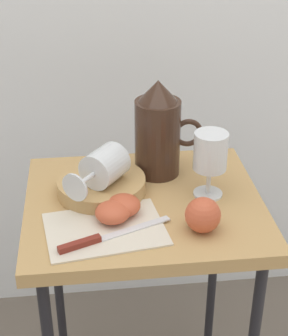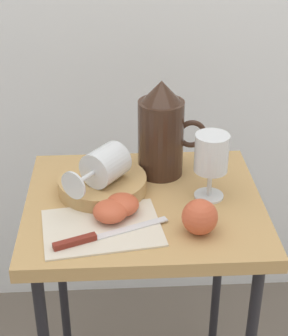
{
  "view_description": "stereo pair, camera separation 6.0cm",
  "coord_description": "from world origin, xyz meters",
  "px_view_note": "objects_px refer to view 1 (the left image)",
  "views": [
    {
      "loc": [
        -0.12,
        -1.0,
        1.35
      ],
      "look_at": [
        0.0,
        0.0,
        0.79
      ],
      "focal_mm": 59.43,
      "sensor_mm": 36.0,
      "label": 1
    },
    {
      "loc": [
        -0.06,
        -1.01,
        1.35
      ],
      "look_at": [
        0.0,
        0.0,
        0.79
      ],
      "focal_mm": 59.43,
      "sensor_mm": 36.0,
      "label": 2
    }
  ],
  "objects_px": {
    "basket_tray": "(101,185)",
    "apple_half_right": "(123,205)",
    "table": "(144,232)",
    "apple_half_left": "(113,212)",
    "wine_glass_tipped_near": "(104,167)",
    "pitcher": "(158,136)",
    "knife": "(99,238)",
    "apple_whole": "(203,215)",
    "wine_glass_upright": "(210,155)"
  },
  "relations": [
    {
      "from": "basket_tray",
      "to": "apple_half_right",
      "type": "height_order",
      "value": "apple_half_right"
    },
    {
      "from": "table",
      "to": "apple_half_left",
      "type": "height_order",
      "value": "apple_half_left"
    },
    {
      "from": "wine_glass_tipped_near",
      "to": "pitcher",
      "type": "bearing_deg",
      "value": 36.19
    },
    {
      "from": "basket_tray",
      "to": "apple_half_left",
      "type": "height_order",
      "value": "apple_half_left"
    },
    {
      "from": "pitcher",
      "to": "knife",
      "type": "relative_size",
      "value": 1.01
    },
    {
      "from": "table",
      "to": "pitcher",
      "type": "relative_size",
      "value": 3.12
    },
    {
      "from": "wine_glass_tipped_near",
      "to": "basket_tray",
      "type": "bearing_deg",
      "value": 108.39
    },
    {
      "from": "wine_glass_tipped_near",
      "to": "knife",
      "type": "distance_m",
      "value": 0.18
    },
    {
      "from": "pitcher",
      "to": "apple_whole",
      "type": "relative_size",
      "value": 3.19
    },
    {
      "from": "table",
      "to": "knife",
      "type": "xyz_separation_m",
      "value": [
        -0.1,
        -0.14,
        0.09
      ]
    },
    {
      "from": "wine_glass_upright",
      "to": "wine_glass_tipped_near",
      "type": "height_order",
      "value": "wine_glass_upright"
    },
    {
      "from": "basket_tray",
      "to": "wine_glass_tipped_near",
      "type": "distance_m",
      "value": 0.06
    },
    {
      "from": "pitcher",
      "to": "wine_glass_upright",
      "type": "height_order",
      "value": "pitcher"
    },
    {
      "from": "wine_glass_tipped_near",
      "to": "apple_half_right",
      "type": "distance_m",
      "value": 0.1
    },
    {
      "from": "apple_whole",
      "to": "knife",
      "type": "xyz_separation_m",
      "value": [
        -0.2,
        -0.02,
        -0.03
      ]
    },
    {
      "from": "wine_glass_tipped_near",
      "to": "apple_whole",
      "type": "relative_size",
      "value": 2.23
    },
    {
      "from": "apple_half_right",
      "to": "knife",
      "type": "bearing_deg",
      "value": -121.64
    },
    {
      "from": "apple_half_left",
      "to": "apple_half_right",
      "type": "relative_size",
      "value": 1.0
    },
    {
      "from": "table",
      "to": "wine_glass_upright",
      "type": "xyz_separation_m",
      "value": [
        0.14,
        0.01,
        0.18
      ]
    },
    {
      "from": "apple_half_left",
      "to": "knife",
      "type": "bearing_deg",
      "value": -115.53
    },
    {
      "from": "basket_tray",
      "to": "apple_half_left",
      "type": "xyz_separation_m",
      "value": [
        0.02,
        -0.12,
        0.01
      ]
    },
    {
      "from": "apple_half_left",
      "to": "apple_half_right",
      "type": "distance_m",
      "value": 0.03
    },
    {
      "from": "table",
      "to": "knife",
      "type": "relative_size",
      "value": 3.14
    },
    {
      "from": "basket_tray",
      "to": "apple_half_right",
      "type": "relative_size",
      "value": 2.74
    },
    {
      "from": "basket_tray",
      "to": "knife",
      "type": "height_order",
      "value": "basket_tray"
    },
    {
      "from": "wine_glass_upright",
      "to": "knife",
      "type": "distance_m",
      "value": 0.3
    },
    {
      "from": "table",
      "to": "apple_half_right",
      "type": "relative_size",
      "value": 9.97
    },
    {
      "from": "apple_half_left",
      "to": "apple_half_right",
      "type": "xyz_separation_m",
      "value": [
        0.02,
        0.02,
        0.0
      ]
    },
    {
      "from": "apple_half_right",
      "to": "wine_glass_upright",
      "type": "bearing_deg",
      "value": 16.93
    },
    {
      "from": "pitcher",
      "to": "apple_whole",
      "type": "bearing_deg",
      "value": -76.89
    },
    {
      "from": "table",
      "to": "basket_tray",
      "type": "height_order",
      "value": "basket_tray"
    },
    {
      "from": "pitcher",
      "to": "knife",
      "type": "height_order",
      "value": "pitcher"
    },
    {
      "from": "table",
      "to": "basket_tray",
      "type": "xyz_separation_m",
      "value": [
        -0.09,
        0.04,
        0.1
      ]
    },
    {
      "from": "basket_tray",
      "to": "apple_half_right",
      "type": "bearing_deg",
      "value": -66.51
    },
    {
      "from": "basket_tray",
      "to": "wine_glass_tipped_near",
      "type": "height_order",
      "value": "wine_glass_tipped_near"
    },
    {
      "from": "wine_glass_upright",
      "to": "apple_whole",
      "type": "xyz_separation_m",
      "value": [
        -0.04,
        -0.13,
        -0.06
      ]
    },
    {
      "from": "wine_glass_tipped_near",
      "to": "apple_half_right",
      "type": "relative_size",
      "value": 2.23
    },
    {
      "from": "pitcher",
      "to": "apple_half_right",
      "type": "xyz_separation_m",
      "value": [
        -0.09,
        -0.17,
        -0.07
      ]
    },
    {
      "from": "wine_glass_tipped_near",
      "to": "apple_half_left",
      "type": "bearing_deg",
      "value": -83.5
    },
    {
      "from": "wine_glass_upright",
      "to": "apple_half_right",
      "type": "height_order",
      "value": "wine_glass_upright"
    },
    {
      "from": "pitcher",
      "to": "knife",
      "type": "xyz_separation_m",
      "value": [
        -0.15,
        -0.26,
        -0.08
      ]
    },
    {
      "from": "apple_half_left",
      "to": "apple_half_right",
      "type": "height_order",
      "value": "same"
    },
    {
      "from": "apple_half_right",
      "to": "apple_half_left",
      "type": "bearing_deg",
      "value": -134.84
    },
    {
      "from": "wine_glass_upright",
      "to": "apple_half_left",
      "type": "height_order",
      "value": "wine_glass_upright"
    },
    {
      "from": "wine_glass_upright",
      "to": "apple_half_left",
      "type": "distance_m",
      "value": 0.24
    },
    {
      "from": "basket_tray",
      "to": "apple_whole",
      "type": "distance_m",
      "value": 0.25
    },
    {
      "from": "pitcher",
      "to": "apple_half_right",
      "type": "height_order",
      "value": "pitcher"
    },
    {
      "from": "table",
      "to": "apple_whole",
      "type": "height_order",
      "value": "apple_whole"
    },
    {
      "from": "pitcher",
      "to": "wine_glass_tipped_near",
      "type": "distance_m",
      "value": 0.16
    },
    {
      "from": "apple_half_right",
      "to": "apple_whole",
      "type": "distance_m",
      "value": 0.17
    }
  ]
}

